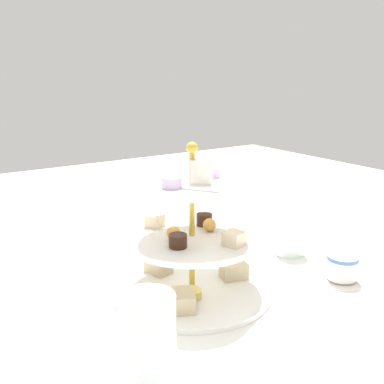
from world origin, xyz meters
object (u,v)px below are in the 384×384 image
(butter_knife_left, at_px, (16,287))
(butter_knife_right, at_px, (375,357))
(water_glass_tall_right, at_px, (148,346))
(tiered_serving_stand, at_px, (192,249))
(water_glass_short_left, at_px, (290,238))
(teacup_with_saucer, at_px, (342,269))

(butter_knife_left, height_order, butter_knife_right, same)
(water_glass_tall_right, bearing_deg, tiered_serving_stand, 135.10)
(butter_knife_left, bearing_deg, water_glass_short_left, 112.98)
(tiered_serving_stand, distance_m, water_glass_tall_right, 0.27)
(tiered_serving_stand, relative_size, butter_knife_left, 1.69)
(butter_knife_left, xyz_separation_m, butter_knife_right, (0.49, 0.36, 0.00))
(tiered_serving_stand, xyz_separation_m, water_glass_tall_right, (0.19, -0.19, -0.01))
(tiered_serving_stand, xyz_separation_m, butter_knife_left, (-0.19, -0.26, -0.08))
(water_glass_short_left, relative_size, butter_knife_right, 0.41)
(butter_knife_right, bearing_deg, water_glass_tall_right, 139.84)
(butter_knife_left, bearing_deg, teacup_with_saucer, 98.96)
(water_glass_short_left, height_order, butter_knife_right, water_glass_short_left)
(water_glass_tall_right, bearing_deg, butter_knife_left, -169.21)
(water_glass_short_left, distance_m, teacup_with_saucer, 0.15)
(water_glass_tall_right, height_order, butter_knife_right, water_glass_tall_right)
(water_glass_short_left, bearing_deg, water_glass_tall_right, -64.87)
(water_glass_short_left, bearing_deg, tiered_serving_stand, -84.79)
(water_glass_short_left, xyz_separation_m, teacup_with_saucer, (0.15, -0.01, -0.01))
(water_glass_tall_right, xyz_separation_m, water_glass_short_left, (-0.22, 0.46, -0.03))
(water_glass_tall_right, xyz_separation_m, butter_knife_left, (-0.38, -0.07, -0.06))
(teacup_with_saucer, height_order, butter_knife_left, teacup_with_saucer)
(tiered_serving_stand, height_order, teacup_with_saucer, tiered_serving_stand)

